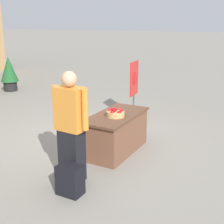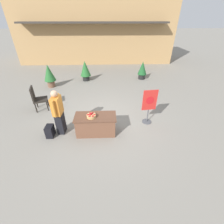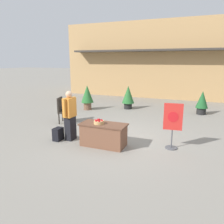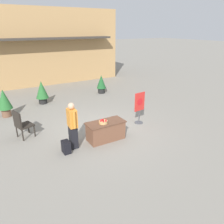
{
  "view_description": "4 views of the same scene",
  "coord_description": "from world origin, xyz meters",
  "px_view_note": "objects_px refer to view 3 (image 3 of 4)",
  "views": [
    {
      "loc": [
        -4.84,
        -3.29,
        2.3
      ],
      "look_at": [
        0.24,
        -0.52,
        0.59
      ],
      "focal_mm": 50.0,
      "sensor_mm": 36.0,
      "label": 1
    },
    {
      "loc": [
        0.23,
        -5.06,
        3.54
      ],
      "look_at": [
        0.39,
        -0.7,
        0.78
      ],
      "focal_mm": 24.0,
      "sensor_mm": 36.0,
      "label": 2
    },
    {
      "loc": [
        2.45,
        -6.64,
        2.58
      ],
      "look_at": [
        -0.08,
        -0.4,
        0.99
      ],
      "focal_mm": 35.0,
      "sensor_mm": 36.0,
      "label": 3
    },
    {
      "loc": [
        -3.71,
        -7.19,
        3.93
      ],
      "look_at": [
        0.24,
        -0.57,
        0.92
      ],
      "focal_mm": 35.0,
      "sensor_mm": 36.0,
      "label": 4
    }
  ],
  "objects_px": {
    "apple_basket": "(99,122)",
    "potted_plant_near_right": "(87,96)",
    "backpack": "(58,134)",
    "person_visitor": "(70,115)",
    "display_table": "(104,135)",
    "poster_board": "(173,125)",
    "patio_chair": "(63,109)",
    "potted_plant_far_left": "(128,96)",
    "potted_plant_far_right": "(202,102)"
  },
  "relations": [
    {
      "from": "backpack",
      "to": "apple_basket",
      "type": "bearing_deg",
      "value": 3.13
    },
    {
      "from": "potted_plant_far_left",
      "to": "potted_plant_far_right",
      "type": "xyz_separation_m",
      "value": [
        3.73,
        0.15,
        -0.08
      ]
    },
    {
      "from": "display_table",
      "to": "patio_chair",
      "type": "bearing_deg",
      "value": 146.9
    },
    {
      "from": "backpack",
      "to": "patio_chair",
      "type": "distance_m",
      "value": 2.15
    },
    {
      "from": "potted_plant_far_left",
      "to": "potted_plant_near_right",
      "type": "relative_size",
      "value": 0.95
    },
    {
      "from": "potted_plant_far_left",
      "to": "potted_plant_near_right",
      "type": "distance_m",
      "value": 2.2
    },
    {
      "from": "backpack",
      "to": "display_table",
      "type": "bearing_deg",
      "value": 4.89
    },
    {
      "from": "apple_basket",
      "to": "person_visitor",
      "type": "relative_size",
      "value": 0.19
    },
    {
      "from": "display_table",
      "to": "apple_basket",
      "type": "xyz_separation_m",
      "value": [
        -0.13,
        -0.06,
        0.42
      ]
    },
    {
      "from": "person_visitor",
      "to": "potted_plant_near_right",
      "type": "relative_size",
      "value": 1.25
    },
    {
      "from": "backpack",
      "to": "poster_board",
      "type": "height_order",
      "value": "poster_board"
    },
    {
      "from": "backpack",
      "to": "potted_plant_far_right",
      "type": "distance_m",
      "value": 7.15
    },
    {
      "from": "backpack",
      "to": "poster_board",
      "type": "relative_size",
      "value": 0.3
    },
    {
      "from": "potted_plant_far_left",
      "to": "potted_plant_near_right",
      "type": "bearing_deg",
      "value": -152.67
    },
    {
      "from": "display_table",
      "to": "backpack",
      "type": "xyz_separation_m",
      "value": [
        -1.59,
        -0.14,
        -0.14
      ]
    },
    {
      "from": "backpack",
      "to": "potted_plant_near_right",
      "type": "xyz_separation_m",
      "value": [
        -1.31,
        4.49,
        0.55
      ]
    },
    {
      "from": "potted_plant_near_right",
      "to": "potted_plant_far_right",
      "type": "bearing_deg",
      "value": 11.54
    },
    {
      "from": "potted_plant_near_right",
      "to": "potted_plant_far_right",
      "type": "xyz_separation_m",
      "value": [
        5.68,
        1.16,
        -0.13
      ]
    },
    {
      "from": "backpack",
      "to": "potted_plant_near_right",
      "type": "bearing_deg",
      "value": 106.32
    },
    {
      "from": "person_visitor",
      "to": "potted_plant_far_right",
      "type": "height_order",
      "value": "person_visitor"
    },
    {
      "from": "display_table",
      "to": "potted_plant_near_right",
      "type": "height_order",
      "value": "potted_plant_near_right"
    },
    {
      "from": "display_table",
      "to": "potted_plant_near_right",
      "type": "xyz_separation_m",
      "value": [
        -2.9,
        4.35,
        0.4
      ]
    },
    {
      "from": "display_table",
      "to": "potted_plant_far_left",
      "type": "height_order",
      "value": "potted_plant_far_left"
    },
    {
      "from": "display_table",
      "to": "potted_plant_far_right",
      "type": "bearing_deg",
      "value": 63.2
    },
    {
      "from": "poster_board",
      "to": "patio_chair",
      "type": "relative_size",
      "value": 1.27
    },
    {
      "from": "poster_board",
      "to": "potted_plant_far_left",
      "type": "bearing_deg",
      "value": -155.17
    },
    {
      "from": "apple_basket",
      "to": "potted_plant_far_right",
      "type": "height_order",
      "value": "potted_plant_far_right"
    },
    {
      "from": "apple_basket",
      "to": "poster_board",
      "type": "bearing_deg",
      "value": 16.36
    },
    {
      "from": "apple_basket",
      "to": "backpack",
      "type": "relative_size",
      "value": 0.74
    },
    {
      "from": "backpack",
      "to": "potted_plant_far_left",
      "type": "distance_m",
      "value": 5.56
    },
    {
      "from": "potted_plant_far_right",
      "to": "potted_plant_far_left",
      "type": "bearing_deg",
      "value": -177.71
    },
    {
      "from": "display_table",
      "to": "person_visitor",
      "type": "xyz_separation_m",
      "value": [
        -1.23,
        0.07,
        0.48
      ]
    },
    {
      "from": "display_table",
      "to": "potted_plant_far_right",
      "type": "relative_size",
      "value": 1.24
    },
    {
      "from": "display_table",
      "to": "person_visitor",
      "type": "distance_m",
      "value": 1.33
    },
    {
      "from": "patio_chair",
      "to": "potted_plant_near_right",
      "type": "xyz_separation_m",
      "value": [
        -0.28,
        2.64,
        0.16
      ]
    },
    {
      "from": "apple_basket",
      "to": "potted_plant_near_right",
      "type": "bearing_deg",
      "value": 122.2
    },
    {
      "from": "poster_board",
      "to": "potted_plant_near_right",
      "type": "relative_size",
      "value": 1.05
    },
    {
      "from": "potted_plant_near_right",
      "to": "poster_board",
      "type": "bearing_deg",
      "value": -37.82
    },
    {
      "from": "potted_plant_far_left",
      "to": "potted_plant_near_right",
      "type": "xyz_separation_m",
      "value": [
        -1.96,
        -1.01,
        0.05
      ]
    },
    {
      "from": "display_table",
      "to": "person_visitor",
      "type": "relative_size",
      "value": 0.87
    },
    {
      "from": "apple_basket",
      "to": "potted_plant_near_right",
      "type": "relative_size",
      "value": 0.24
    },
    {
      "from": "apple_basket",
      "to": "poster_board",
      "type": "height_order",
      "value": "poster_board"
    },
    {
      "from": "backpack",
      "to": "patio_chair",
      "type": "bearing_deg",
      "value": 119.35
    },
    {
      "from": "display_table",
      "to": "poster_board",
      "type": "distance_m",
      "value": 2.09
    },
    {
      "from": "patio_chair",
      "to": "potted_plant_far_right",
      "type": "relative_size",
      "value": 0.95
    },
    {
      "from": "poster_board",
      "to": "potted_plant_far_right",
      "type": "xyz_separation_m",
      "value": [
        0.8,
        4.95,
        -0.11
      ]
    },
    {
      "from": "backpack",
      "to": "potted_plant_near_right",
      "type": "height_order",
      "value": "potted_plant_near_right"
    },
    {
      "from": "patio_chair",
      "to": "potted_plant_far_right",
      "type": "xyz_separation_m",
      "value": [
        5.41,
        3.8,
        0.04
      ]
    },
    {
      "from": "person_visitor",
      "to": "backpack",
      "type": "bearing_deg",
      "value": -145.58
    },
    {
      "from": "patio_chair",
      "to": "potted_plant_near_right",
      "type": "distance_m",
      "value": 2.66
    }
  ]
}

